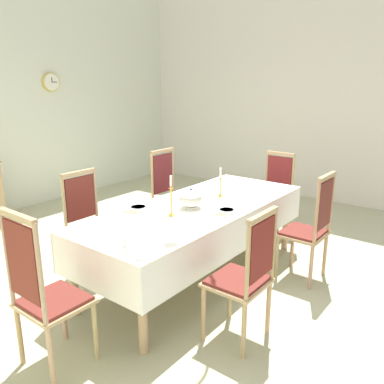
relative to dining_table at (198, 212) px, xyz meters
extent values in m
cube|color=#AEB090|center=(0.00, 0.19, -0.72)|extent=(7.08, 6.93, 0.04)
cube|color=silver|center=(3.58, 0.19, 1.10)|extent=(0.08, 6.93, 3.59)
cylinder|color=tan|center=(-1.21, -0.41, -0.33)|extent=(0.07, 0.07, 0.74)
cylinder|color=tan|center=(1.21, -0.41, -0.33)|extent=(0.07, 0.07, 0.74)
cylinder|color=tan|center=(-1.21, 0.41, -0.33)|extent=(0.07, 0.07, 0.74)
cylinder|color=tan|center=(1.21, 0.41, -0.33)|extent=(0.07, 0.07, 0.74)
cube|color=tan|center=(0.00, 0.00, 0.00)|extent=(2.51, 0.90, 0.08)
cube|color=tan|center=(0.00, 0.00, 0.06)|extent=(2.63, 1.02, 0.03)
cube|color=white|center=(0.00, 0.00, 0.07)|extent=(2.65, 1.04, 0.00)
cube|color=white|center=(0.00, -0.51, -0.11)|extent=(2.65, 0.00, 0.37)
cube|color=white|center=(0.00, 0.51, -0.11)|extent=(2.65, 0.00, 0.37)
cube|color=white|center=(-1.31, 0.00, -0.11)|extent=(0.00, 1.04, 0.37)
cube|color=white|center=(1.31, 0.00, -0.11)|extent=(0.00, 1.04, 0.37)
cylinder|color=tan|center=(-0.82, -0.67, -0.47)|extent=(0.04, 0.04, 0.46)
cylinder|color=tan|center=(-0.44, -0.67, -0.47)|extent=(0.04, 0.04, 0.46)
cylinder|color=tan|center=(-0.82, -1.03, -0.47)|extent=(0.04, 0.04, 0.46)
cylinder|color=tan|center=(-0.44, -1.03, -0.47)|extent=(0.04, 0.04, 0.46)
cube|color=tan|center=(-0.63, -0.85, -0.22)|extent=(0.44, 0.42, 0.03)
cube|color=maroon|center=(-0.63, -0.85, -0.20)|extent=(0.40, 0.38, 0.02)
cylinder|color=tan|center=(-0.82, -1.04, 0.07)|extent=(0.03, 0.03, 0.57)
cylinder|color=tan|center=(-0.43, -1.04, 0.07)|extent=(0.03, 0.03, 0.57)
cube|color=maroon|center=(-0.63, -1.04, 0.10)|extent=(0.34, 0.02, 0.43)
cube|color=tan|center=(-0.63, -1.04, 0.36)|extent=(0.40, 0.04, 0.04)
cylinder|color=tan|center=(-0.44, 0.67, -0.47)|extent=(0.04, 0.04, 0.46)
cylinder|color=tan|center=(-0.82, 0.67, -0.47)|extent=(0.04, 0.04, 0.46)
cylinder|color=tan|center=(-0.44, 1.03, -0.47)|extent=(0.04, 0.04, 0.46)
cylinder|color=tan|center=(-0.82, 1.03, -0.47)|extent=(0.04, 0.04, 0.46)
cube|color=tan|center=(-0.63, 0.85, -0.22)|extent=(0.44, 0.42, 0.03)
cube|color=maroon|center=(-0.63, 0.85, -0.20)|extent=(0.40, 0.38, 0.02)
cylinder|color=tan|center=(-0.43, 1.04, 0.08)|extent=(0.03, 0.03, 0.59)
cylinder|color=tan|center=(-0.82, 1.04, 0.08)|extent=(0.03, 0.03, 0.59)
cube|color=maroon|center=(-0.63, 1.04, 0.11)|extent=(0.34, 0.02, 0.44)
cube|color=tan|center=(-0.63, 1.04, 0.37)|extent=(0.40, 0.04, 0.04)
cylinder|color=tan|center=(0.45, -0.67, -0.47)|extent=(0.04, 0.04, 0.46)
cylinder|color=tan|center=(0.83, -0.67, -0.47)|extent=(0.04, 0.04, 0.46)
cylinder|color=tan|center=(0.45, -1.03, -0.47)|extent=(0.04, 0.04, 0.46)
cylinder|color=tan|center=(0.83, -1.03, -0.47)|extent=(0.04, 0.04, 0.46)
cube|color=tan|center=(0.64, -0.85, -0.22)|extent=(0.44, 0.42, 0.03)
cube|color=maroon|center=(0.64, -0.85, -0.20)|extent=(0.40, 0.38, 0.02)
cylinder|color=tan|center=(0.45, -1.04, 0.09)|extent=(0.03, 0.03, 0.61)
cylinder|color=tan|center=(0.84, -1.04, 0.09)|extent=(0.03, 0.03, 0.61)
cube|color=maroon|center=(0.64, -1.04, 0.12)|extent=(0.34, 0.02, 0.46)
cube|color=tan|center=(0.64, -1.04, 0.40)|extent=(0.40, 0.04, 0.04)
cylinder|color=tan|center=(0.83, 0.67, -0.47)|extent=(0.04, 0.04, 0.46)
cylinder|color=tan|center=(0.45, 0.67, -0.47)|extent=(0.04, 0.04, 0.46)
cylinder|color=tan|center=(0.83, 1.03, -0.47)|extent=(0.04, 0.04, 0.46)
cylinder|color=tan|center=(0.45, 1.03, -0.47)|extent=(0.04, 0.04, 0.46)
cube|color=tan|center=(0.64, 0.85, -0.22)|extent=(0.44, 0.42, 0.03)
cube|color=maroon|center=(0.64, 0.85, -0.20)|extent=(0.40, 0.38, 0.02)
cylinder|color=tan|center=(0.84, 1.04, 0.11)|extent=(0.03, 0.03, 0.64)
cylinder|color=tan|center=(0.45, 1.04, 0.11)|extent=(0.03, 0.03, 0.64)
cube|color=maroon|center=(0.64, 1.04, 0.14)|extent=(0.34, 0.02, 0.49)
cube|color=tan|center=(0.64, 1.04, 0.43)|extent=(0.40, 0.04, 0.04)
cylinder|color=tan|center=(-1.47, 0.19, -0.47)|extent=(0.04, 0.04, 0.46)
cylinder|color=tan|center=(-1.47, -0.19, -0.47)|extent=(0.04, 0.04, 0.46)
cylinder|color=tan|center=(-1.83, 0.19, -0.47)|extent=(0.04, 0.04, 0.46)
cylinder|color=tan|center=(-1.83, -0.19, -0.47)|extent=(0.04, 0.04, 0.46)
cube|color=tan|center=(-1.65, 0.00, -0.22)|extent=(0.42, 0.44, 0.03)
cube|color=maroon|center=(-1.65, 0.00, -0.20)|extent=(0.38, 0.40, 0.02)
cylinder|color=tan|center=(-1.84, 0.20, 0.13)|extent=(0.03, 0.03, 0.68)
cylinder|color=tan|center=(-1.84, -0.19, 0.13)|extent=(0.03, 0.03, 0.68)
cube|color=maroon|center=(-1.84, 0.00, 0.16)|extent=(0.02, 0.34, 0.51)
cube|color=tan|center=(-1.84, 0.00, 0.46)|extent=(0.04, 0.40, 0.04)
cylinder|color=tan|center=(1.47, -0.19, -0.47)|extent=(0.04, 0.04, 0.46)
cylinder|color=tan|center=(1.47, 0.19, -0.47)|extent=(0.04, 0.04, 0.46)
cylinder|color=tan|center=(1.83, -0.19, -0.47)|extent=(0.04, 0.04, 0.46)
cylinder|color=tan|center=(1.83, 0.19, -0.47)|extent=(0.04, 0.04, 0.46)
cube|color=tan|center=(1.65, 0.00, -0.22)|extent=(0.42, 0.44, 0.03)
cube|color=maroon|center=(1.65, 0.00, -0.20)|extent=(0.38, 0.40, 0.02)
cylinder|color=tan|center=(1.84, -0.19, 0.06)|extent=(0.03, 0.03, 0.55)
cylinder|color=tan|center=(1.84, 0.20, 0.06)|extent=(0.03, 0.03, 0.55)
cube|color=maroon|center=(1.84, 0.00, 0.09)|extent=(0.02, 0.34, 0.42)
cube|color=tan|center=(1.84, 0.00, 0.34)|extent=(0.04, 0.40, 0.04)
cylinder|color=white|center=(-0.11, 0.00, 0.09)|extent=(0.13, 0.13, 0.02)
ellipsoid|color=white|center=(-0.11, 0.00, 0.15)|extent=(0.24, 0.24, 0.11)
ellipsoid|color=white|center=(-0.11, 0.00, 0.21)|extent=(0.22, 0.22, 0.08)
sphere|color=#2C5082|center=(-0.11, 0.00, 0.26)|extent=(0.03, 0.03, 0.03)
cylinder|color=gold|center=(-0.40, 0.00, 0.08)|extent=(0.07, 0.07, 0.02)
cylinder|color=gold|center=(-0.40, 0.00, 0.21)|extent=(0.02, 0.02, 0.25)
cone|color=gold|center=(-0.40, 0.00, 0.34)|extent=(0.04, 0.04, 0.02)
cylinder|color=silver|center=(-0.40, 0.00, 0.40)|extent=(0.02, 0.02, 0.10)
cylinder|color=gold|center=(0.40, 0.00, 0.08)|extent=(0.07, 0.07, 0.02)
cylinder|color=gold|center=(0.40, 0.00, 0.18)|extent=(0.02, 0.02, 0.18)
cone|color=gold|center=(0.40, 0.00, 0.28)|extent=(0.04, 0.04, 0.02)
cylinder|color=silver|center=(0.40, 0.00, 0.34)|extent=(0.02, 0.02, 0.10)
cylinder|color=white|center=(-0.02, -0.36, 0.09)|extent=(0.16, 0.16, 0.03)
cylinder|color=silver|center=(-0.02, -0.36, 0.10)|extent=(0.13, 0.13, 0.02)
torus|color=#2C5082|center=(-0.02, -0.36, 0.11)|extent=(0.16, 0.16, 0.01)
cylinder|color=white|center=(-0.47, 0.36, 0.09)|extent=(0.17, 0.17, 0.03)
cylinder|color=white|center=(-0.47, 0.36, 0.10)|extent=(0.14, 0.14, 0.02)
torus|color=#2C5082|center=(-0.47, 0.36, 0.11)|extent=(0.16, 0.16, 0.01)
cube|color=gold|center=(-0.14, -0.39, 0.08)|extent=(0.04, 0.14, 0.00)
ellipsoid|color=gold|center=(-0.12, -0.31, 0.08)|extent=(0.03, 0.05, 0.01)
cube|color=gold|center=(-0.57, 0.33, 0.08)|extent=(0.03, 0.14, 0.00)
ellipsoid|color=gold|center=(-0.59, 0.41, 0.08)|extent=(0.03, 0.05, 0.01)
cylinder|color=#D1B251|center=(0.85, 3.62, 1.26)|extent=(0.30, 0.05, 0.30)
cylinder|color=white|center=(0.85, 3.60, 1.26)|extent=(0.27, 0.01, 0.27)
cube|color=black|center=(0.85, 3.59, 1.30)|extent=(0.01, 0.00, 0.07)
cube|color=black|center=(0.89, 3.59, 1.26)|extent=(0.11, 0.00, 0.01)
camera|label=1|loc=(-2.98, -2.24, 1.25)|focal=36.78mm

